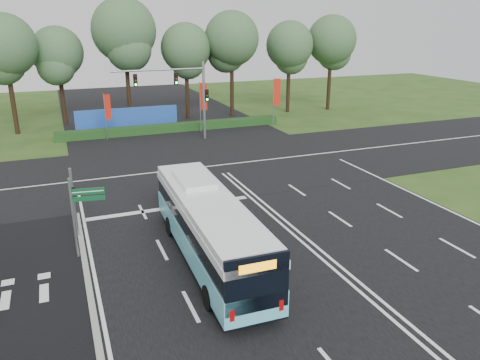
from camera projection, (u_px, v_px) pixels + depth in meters
name	position (u px, v px, depth m)	size (l,w,h in m)	color
ground	(286.00, 229.00, 24.51)	(120.00, 120.00, 0.00)	#264717
road_main	(286.00, 229.00, 24.51)	(20.00, 120.00, 0.04)	black
road_cross	(214.00, 166.00, 35.07)	(120.00, 14.00, 0.05)	black
bike_path	(24.00, 311.00, 17.52)	(5.00, 18.00, 0.06)	black
kerb_strip	(91.00, 297.00, 18.34)	(0.25, 18.00, 0.12)	gray
city_bus	(209.00, 228.00, 20.73)	(2.67, 11.48, 3.28)	#5CBFD7
pedestrian_signal	(74.00, 201.00, 22.91)	(0.32, 0.43, 3.64)	gray
street_sign	(80.00, 208.00, 20.84)	(1.50, 0.30, 3.87)	gray
banner_flag_left	(107.00, 110.00, 42.10)	(0.60, 0.26, 4.24)	gray
banner_flag_mid	(203.00, 100.00, 45.03)	(0.69, 0.29, 4.88)	gray
banner_flag_right	(276.00, 95.00, 46.89)	(0.74, 0.13, 5.04)	gray
traffic_light_gantry	(184.00, 89.00, 41.13)	(8.41, 0.28, 7.00)	gray
hedge	(173.00, 128.00, 45.96)	(22.00, 1.20, 0.80)	#173B15
blue_hoarding	(128.00, 119.00, 46.54)	(10.00, 0.30, 2.20)	#204CAF
eucalyptus_row	(151.00, 42.00, 48.56)	(47.45, 8.49, 12.76)	black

